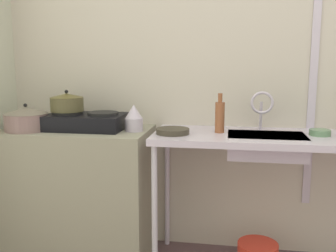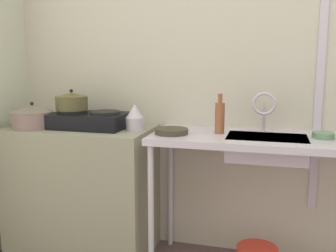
# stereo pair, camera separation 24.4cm
# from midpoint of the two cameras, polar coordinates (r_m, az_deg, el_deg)

# --- Properties ---
(wall_back) EXTENTS (4.43, 0.10, 2.45)m
(wall_back) POSITION_cam_midpoint_polar(r_m,az_deg,el_deg) (2.68, 11.68, 7.08)
(wall_back) COLOR beige
(wall_back) RESTS_ON ground
(wall_metal_strip) EXTENTS (0.05, 0.01, 1.96)m
(wall_metal_strip) POSITION_cam_midpoint_polar(r_m,az_deg,el_deg) (2.65, 18.54, 9.41)
(wall_metal_strip) COLOR silver
(counter_concrete) EXTENTS (0.97, 0.54, 0.89)m
(counter_concrete) POSITION_cam_midpoint_polar(r_m,az_deg,el_deg) (2.76, -15.68, -9.57)
(counter_concrete) COLOR gray
(counter_concrete) RESTS_ON ground
(counter_sink) EXTENTS (1.59, 0.54, 0.89)m
(counter_sink) POSITION_cam_midpoint_polar(r_m,az_deg,el_deg) (2.41, 13.92, -2.99)
(counter_sink) COLOR silver
(counter_sink) RESTS_ON ground
(stove) EXTENTS (0.51, 0.33, 0.12)m
(stove) POSITION_cam_midpoint_polar(r_m,az_deg,el_deg) (2.61, -14.87, 0.70)
(stove) COLOR black
(stove) RESTS_ON counter_concrete
(pot_on_left_burner) EXTENTS (0.22, 0.22, 0.14)m
(pot_on_left_burner) POSITION_cam_midpoint_polar(r_m,az_deg,el_deg) (2.65, -17.43, 3.38)
(pot_on_left_burner) COLOR brown
(pot_on_left_burner) RESTS_ON stove
(pot_beside_stove) EXTENTS (0.28, 0.28, 0.18)m
(pot_beside_stove) POSITION_cam_midpoint_polar(r_m,az_deg,el_deg) (2.69, -22.88, 0.99)
(pot_beside_stove) COLOR #826663
(pot_beside_stove) RESTS_ON counter_concrete
(percolator) EXTENTS (0.12, 0.12, 0.17)m
(percolator) POSITION_cam_midpoint_polar(r_m,az_deg,el_deg) (2.47, -7.94, 1.13)
(percolator) COLOR silver
(percolator) RESTS_ON counter_concrete
(sink_basin) EXTENTS (0.47, 0.30, 0.14)m
(sink_basin) POSITION_cam_midpoint_polar(r_m,az_deg,el_deg) (2.40, 11.62, -2.93)
(sink_basin) COLOR silver
(sink_basin) RESTS_ON counter_sink
(faucet) EXTENTS (0.15, 0.08, 0.26)m
(faucet) POSITION_cam_midpoint_polar(r_m,az_deg,el_deg) (2.49, 11.13, 3.09)
(faucet) COLOR silver
(faucet) RESTS_ON counter_sink
(frying_pan) EXTENTS (0.21, 0.21, 0.03)m
(frying_pan) POSITION_cam_midpoint_polar(r_m,az_deg,el_deg) (2.37, -2.24, -0.80)
(frying_pan) COLOR #3B3528
(frying_pan) RESTS_ON counter_sink
(small_bowl_on_drainboard) EXTENTS (0.13, 0.13, 0.04)m
(small_bowl_on_drainboard) POSITION_cam_midpoint_polar(r_m,az_deg,el_deg) (2.45, 19.11, -0.94)
(small_bowl_on_drainboard) COLOR #648D65
(small_bowl_on_drainboard) RESTS_ON counter_sink
(bottle_by_sink) EXTENTS (0.06, 0.06, 0.25)m
(bottle_by_sink) POSITION_cam_midpoint_polar(r_m,az_deg,el_deg) (2.41, 4.87, 1.42)
(bottle_by_sink) COLOR brown
(bottle_by_sink) RESTS_ON counter_sink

